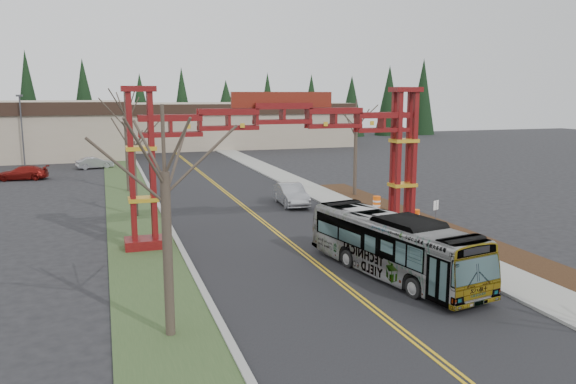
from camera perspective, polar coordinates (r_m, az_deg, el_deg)
name	(u,v)px	position (r m, az deg, el deg)	size (l,w,h in m)	color
ground	(465,381)	(18.49, 17.54, -17.86)	(200.00, 200.00, 0.00)	black
road	(253,214)	(40.28, -3.58, -2.23)	(12.00, 110.00, 0.02)	black
lane_line_left	(251,214)	(40.24, -3.75, -2.22)	(0.12, 100.00, 0.01)	gold
lane_line_right	(255,214)	(40.30, -3.41, -2.20)	(0.12, 100.00, 0.01)	gold
curb_right	(332,208)	(42.20, 4.53, -1.59)	(0.30, 110.00, 0.15)	gray
sidewalk_right	(350,206)	(42.77, 6.32, -1.46)	(2.60, 110.00, 0.14)	gray
landscape_strip	(515,258)	(31.76, 22.07, -6.19)	(2.60, 50.00, 0.12)	black
grass_median	(138,221)	(39.08, -15.01, -2.89)	(4.00, 110.00, 0.08)	#334B25
curb_left	(166,219)	(39.21, -12.32, -2.68)	(0.30, 110.00, 0.15)	gray
gateway_arch	(282,138)	(32.74, -0.57, 5.56)	(18.20, 1.60, 8.90)	#580B0E
retail_building_east	(227,124)	(95.30, -6.18, 6.88)	(38.00, 20.30, 7.00)	tan
conifer_treeline	(160,105)	(105.62, -12.85, 8.60)	(116.10, 5.60, 13.00)	black
transit_bus	(393,246)	(26.84, 10.60, -5.37)	(2.48, 10.58, 2.95)	#B8BAC1
silver_sedan	(291,195)	(43.24, 0.31, -0.26)	(1.76, 5.05, 1.66)	#A5A8AD
parked_car_mid_a	(22,173)	(62.00, -25.38, 1.76)	(1.97, 4.85, 1.41)	maroon
parked_car_far_a	(95,163)	(68.28, -19.04, 2.82)	(1.42, 4.08, 1.34)	#9A9AA1
bare_tree_median_near	(165,173)	(19.37, -12.43, 1.90)	(3.43, 3.43, 8.15)	#382D26
bare_tree_median_mid	(133,142)	(40.00, -15.50, 4.94)	(3.21, 3.21, 7.40)	#382D26
bare_tree_median_far	(125,114)	(50.48, -16.20, 7.65)	(3.49, 3.49, 9.17)	#382D26
bare_tree_right_far	(356,125)	(46.98, 6.92, 6.79)	(3.03, 3.03, 8.01)	#382D26
light_pole_far	(22,125)	(74.06, -25.44, 6.17)	(0.73, 0.36, 8.40)	#3F3F44
street_sign	(436,210)	(35.32, 14.78, -1.79)	(0.45, 0.23, 2.10)	#3F3F44
barrel_south	(438,230)	(34.75, 14.99, -3.77)	(0.49, 0.49, 0.90)	#F95E0D
barrel_mid	(415,217)	(37.67, 12.82, -2.53)	(0.56, 0.56, 1.03)	#F95E0D
barrel_north	(377,203)	(41.94, 8.99, -1.13)	(0.57, 0.57, 1.05)	#F95E0D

